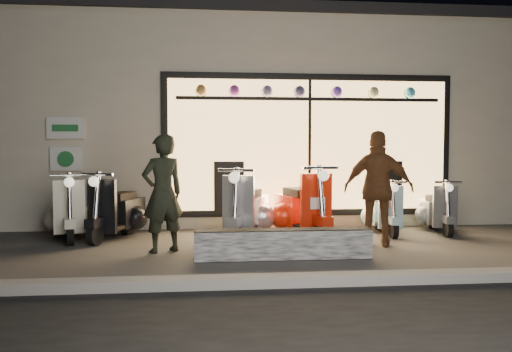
% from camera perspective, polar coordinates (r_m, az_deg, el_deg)
% --- Properties ---
extents(ground, '(40.00, 40.00, 0.00)m').
position_cam_1_polar(ground, '(7.44, 3.01, -8.33)').
color(ground, '#383533').
rests_on(ground, ground).
extents(kerb, '(40.00, 0.25, 0.12)m').
position_cam_1_polar(kerb, '(5.51, 6.18, -11.76)').
color(kerb, slate).
rests_on(kerb, ground).
extents(shop_building, '(10.20, 6.23, 4.20)m').
position_cam_1_polar(shop_building, '(12.26, -0.44, 5.99)').
color(shop_building, beige).
rests_on(shop_building, ground).
extents(graffiti_barrier, '(2.37, 0.28, 0.40)m').
position_cam_1_polar(graffiti_barrier, '(6.76, 3.11, -7.76)').
color(graffiti_barrier, black).
rests_on(graffiti_barrier, ground).
extents(scooter_silver, '(0.85, 1.57, 1.13)m').
position_cam_1_polar(scooter_silver, '(8.36, -0.92, -3.94)').
color(scooter_silver, black).
rests_on(scooter_silver, ground).
extents(scooter_red, '(0.77, 1.63, 1.16)m').
position_cam_1_polar(scooter_red, '(8.42, 5.03, -3.81)').
color(scooter_red, black).
rests_on(scooter_red, ground).
extents(scooter_black, '(0.79, 1.48, 1.06)m').
position_cam_1_polar(scooter_black, '(8.67, -15.31, -3.96)').
color(scooter_black, black).
rests_on(scooter_black, ground).
extents(scooter_cream, '(0.74, 1.47, 1.05)m').
position_cam_1_polar(scooter_cream, '(8.89, -20.64, -3.92)').
color(scooter_cream, black).
rests_on(scooter_cream, ground).
extents(scooter_blue, '(0.45, 1.27, 0.91)m').
position_cam_1_polar(scooter_blue, '(9.16, 14.27, -3.97)').
color(scooter_blue, black).
rests_on(scooter_blue, ground).
extents(scooter_grey, '(0.53, 1.27, 0.90)m').
position_cam_1_polar(scooter_grey, '(9.57, 19.94, -3.79)').
color(scooter_grey, black).
rests_on(scooter_grey, ground).
extents(man, '(0.73, 0.65, 1.69)m').
position_cam_1_polar(man, '(7.23, -10.62, -1.96)').
color(man, black).
rests_on(man, ground).
extents(woman, '(1.11, 0.77, 1.75)m').
position_cam_1_polar(woman, '(7.76, 13.81, -1.41)').
color(woman, brown).
rests_on(woman, ground).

